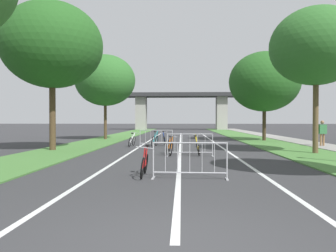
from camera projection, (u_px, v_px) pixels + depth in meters
The scene contains 22 objects.
ground_plane at pixel (175, 246), 4.39m from camera, with size 300.00×300.00×0.00m, color #333335.
grass_verge_left at pixel (114, 138), 31.10m from camera, with size 3.34×64.73×0.05m, color #477A38.
grass_verge_right at pixel (249, 138), 30.58m from camera, with size 3.34×64.73×0.05m, color #477A38.
sidewalk_path_right at pixel (278, 138), 30.46m from camera, with size 2.15×64.73×0.08m, color gray.
lane_stripe_center at pixel (180, 144), 23.09m from camera, with size 0.14×37.45×0.01m, color silver.
lane_stripe_right_lane at pixel (217, 144), 22.99m from camera, with size 0.14×37.45×0.01m, color silver.
lane_stripe_left_lane at pixel (144, 144), 23.20m from camera, with size 0.14×37.45×0.01m, color silver.
overpass_bridge at pixel (181, 104), 57.75m from camera, with size 20.24×4.33×6.42m.
tree_left_maple_mid at pixel (52, 45), 17.93m from camera, with size 5.49×5.49×8.10m.
tree_left_oak_mid at pixel (105, 80), 28.25m from camera, with size 5.16×5.16×7.30m.
tree_right_oak_near at pixel (316, 47), 16.24m from camera, with size 4.52×4.52×7.25m.
tree_right_cypress_far at pixel (264, 82), 26.39m from camera, with size 5.64×5.64×7.17m.
crowd_barrier_nearest at pixel (190, 161), 9.35m from camera, with size 2.17×0.53×1.05m.
crowd_barrier_second at pixel (190, 145), 15.27m from camera, with size 2.16×0.47×1.05m.
crowd_barrier_third at pixel (156, 138), 21.27m from camera, with size 2.16×0.44×1.05m.
bicycle_yellow_0 at pixel (198, 147), 15.76m from camera, with size 0.47×1.66×1.02m.
bicycle_red_1 at pixel (145, 164), 9.81m from camera, with size 0.52×1.63×0.93m.
bicycle_white_2 at pixel (132, 141), 20.92m from camera, with size 0.54×1.62×0.91m.
bicycle_teal_3 at pixel (155, 140), 20.85m from camera, with size 0.61×1.65×1.04m.
bicycle_blue_4 at pixel (164, 140), 21.76m from camera, with size 0.49×1.71×0.95m.
bicycle_orange_5 at pixel (170, 147), 15.86m from camera, with size 0.61×1.73×0.96m.
pedestrian_pushing_bike at pixel (322, 131), 20.49m from camera, with size 0.60×0.31×1.66m.
Camera 1 is at (0.09, -4.36, 1.68)m, focal length 35.17 mm.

